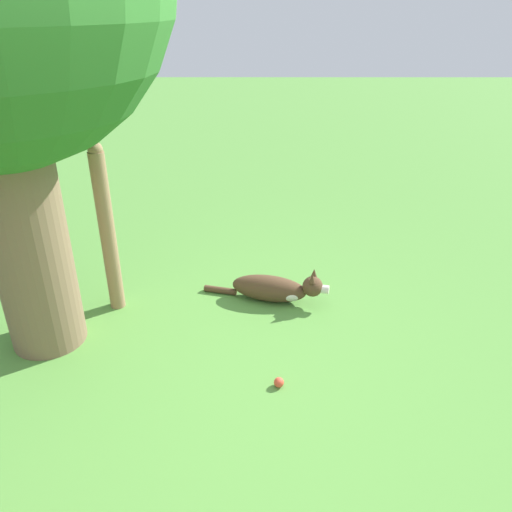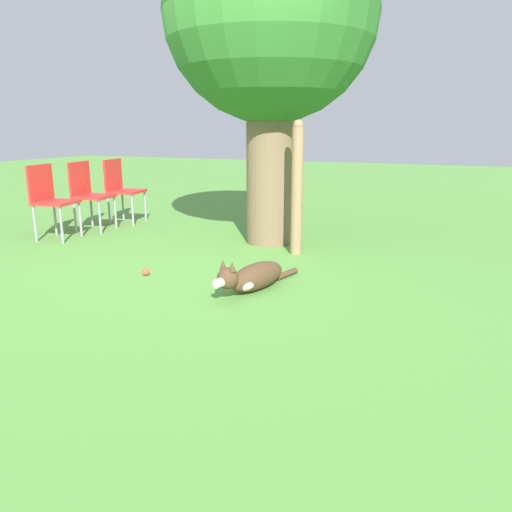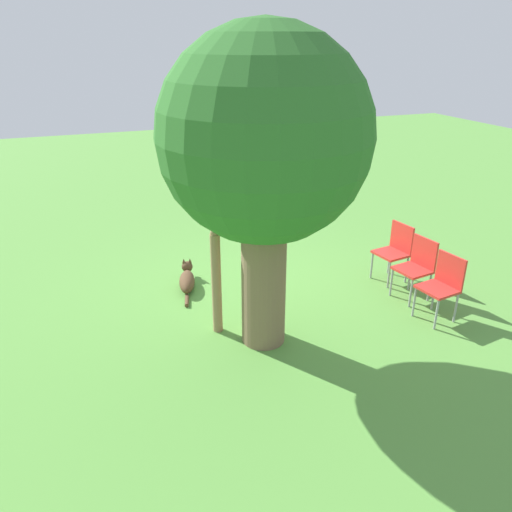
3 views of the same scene
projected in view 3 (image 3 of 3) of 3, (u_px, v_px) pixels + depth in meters
name	position (u px, v px, depth m)	size (l,w,h in m)	color
ground_plane	(261.00, 305.00, 7.04)	(30.00, 30.00, 0.00)	#56933D
oak_tree	(265.00, 142.00, 5.26)	(2.31, 2.31, 3.67)	#7A6047
dog	(187.00, 279.00, 7.51)	(0.39, 1.08, 0.33)	#513823
fence_post	(216.00, 281.00, 6.15)	(0.12, 0.12, 1.40)	#937551
red_chair_0	(395.00, 248.00, 7.58)	(0.48, 0.50, 0.89)	red
red_chair_1	(417.00, 264.00, 7.05)	(0.48, 0.50, 0.89)	red
red_chair_2	(443.00, 283.00, 6.52)	(0.48, 0.50, 0.89)	red
tennis_ball	(254.00, 274.00, 7.88)	(0.07, 0.07, 0.07)	#E54C33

